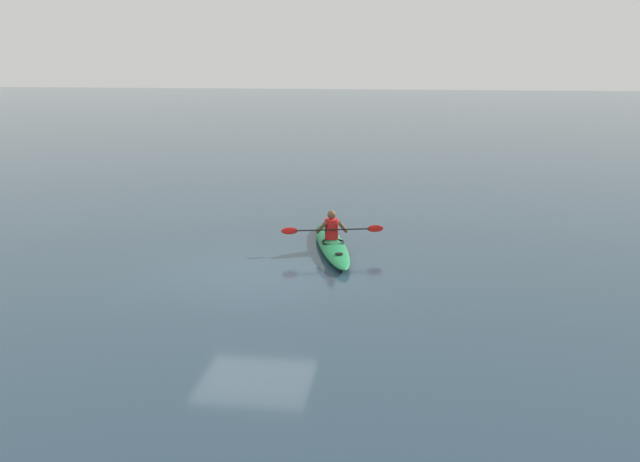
{
  "coord_description": "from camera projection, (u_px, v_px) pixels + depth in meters",
  "views": [
    {
      "loc": [
        -3.43,
        14.89,
        4.71
      ],
      "look_at": [
        -1.75,
        2.25,
        1.58
      ],
      "focal_mm": 41.2,
      "sensor_mm": 36.0,
      "label": 1
    }
  ],
  "objects": [
    {
      "name": "ground_plane",
      "position": [
        254.0,
        275.0,
        15.9
      ],
      "size": [
        160.0,
        160.0,
        0.0
      ],
      "primitive_type": "plane",
      "color": "#233847"
    },
    {
      "name": "kayaker",
      "position": [
        332.0,
        227.0,
        17.78
      ],
      "size": [
        2.41,
        0.68,
        0.7
      ],
      "color": "red",
      "rests_on": "kayak"
    },
    {
      "name": "kayak",
      "position": [
        332.0,
        245.0,
        17.85
      ],
      "size": [
        1.65,
        4.34,
        0.27
      ],
      "color": "#19723F",
      "rests_on": "ground"
    }
  ]
}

